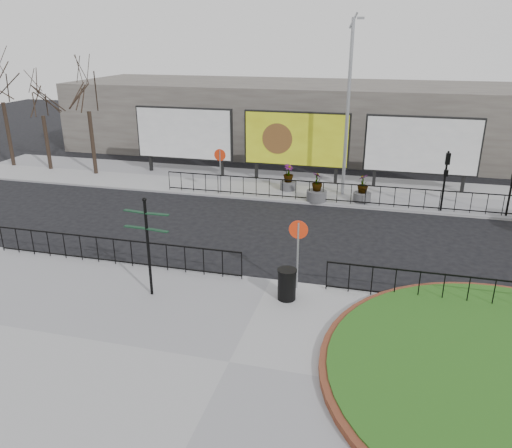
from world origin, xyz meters
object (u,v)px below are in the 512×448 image
(billboard_mid, at_px, (296,139))
(fingerpost_sign, at_px, (147,237))
(litter_bin, at_px, (287,284))
(planter_a, at_px, (288,180))
(planter_b, at_px, (317,191))
(planter_c, at_px, (362,191))
(lamp_post, at_px, (348,107))

(billboard_mid, relative_size, fingerpost_sign, 1.82)
(billboard_mid, bearing_deg, litter_bin, -80.76)
(planter_a, distance_m, planter_b, 2.42)
(billboard_mid, distance_m, planter_a, 2.75)
(planter_b, bearing_deg, planter_a, 139.23)
(billboard_mid, height_order, planter_c, billboard_mid)
(billboard_mid, xyz_separation_m, planter_b, (1.79, -3.55, -1.95))
(planter_c, bearing_deg, lamp_post, 134.43)
(lamp_post, distance_m, planter_a, 5.14)
(litter_bin, xyz_separation_m, planter_b, (-0.53, 10.67, -0.01))
(lamp_post, bearing_deg, litter_bin, -93.24)
(litter_bin, height_order, planter_a, planter_a)
(lamp_post, height_order, fingerpost_sign, lamp_post)
(litter_bin, bearing_deg, planter_b, 92.82)
(lamp_post, bearing_deg, planter_c, -45.57)
(fingerpost_sign, height_order, planter_a, fingerpost_sign)
(fingerpost_sign, xyz_separation_m, planter_a, (2.10, 13.07, -1.49))
(lamp_post, height_order, planter_c, lamp_post)
(planter_a, bearing_deg, planter_b, -40.77)
(lamp_post, relative_size, planter_b, 6.00)
(fingerpost_sign, relative_size, planter_a, 2.34)
(planter_b, bearing_deg, lamp_post, 52.30)
(lamp_post, relative_size, litter_bin, 8.65)
(lamp_post, xyz_separation_m, planter_b, (-1.22, -1.58, -4.17))
(litter_bin, distance_m, planter_c, 11.27)
(planter_a, height_order, planter_b, planter_b)
(billboard_mid, xyz_separation_m, planter_c, (4.11, -3.10, -1.93))
(billboard_mid, relative_size, planter_b, 4.03)
(lamp_post, distance_m, planter_b, 4.63)
(planter_a, xyz_separation_m, planter_c, (4.15, -1.12, -0.02))
(billboard_mid, distance_m, fingerpost_sign, 15.20)
(litter_bin, xyz_separation_m, planter_c, (1.80, 11.13, 0.01))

